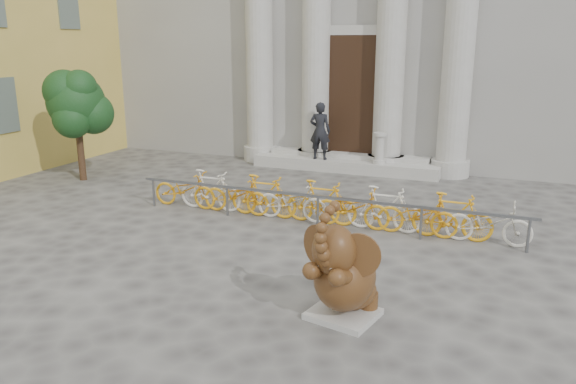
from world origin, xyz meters
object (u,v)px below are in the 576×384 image
at_px(bike_rack, 321,202).
at_px(pedestrian, 320,131).
at_px(elephant_statue, 343,275).
at_px(tree, 77,104).

bearing_deg(bike_rack, pedestrian, 109.06).
bearing_deg(elephant_statue, bike_rack, 125.01).
height_order(elephant_statue, bike_rack, elephant_statue).
bearing_deg(bike_rack, tree, 170.80).
xyz_separation_m(bike_rack, pedestrian, (-1.79, 5.17, 0.77)).
xyz_separation_m(elephant_statue, bike_rack, (-1.73, 4.18, -0.19)).
relative_size(elephant_statue, bike_rack, 0.21).
bearing_deg(pedestrian, elephant_statue, 105.90).
bearing_deg(tree, bike_rack, -9.20).
bearing_deg(elephant_statue, tree, 162.98).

